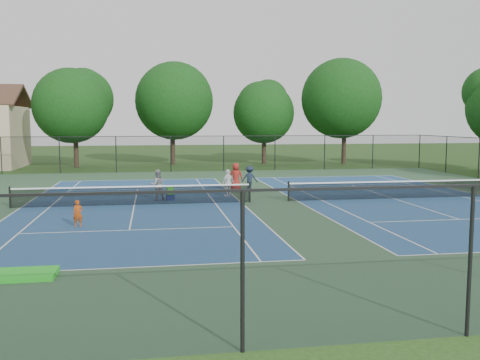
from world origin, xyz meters
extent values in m
plane|color=#234716|center=(0.00, 0.00, 0.00)|extent=(140.00, 140.00, 0.00)
cube|color=#2B4C2F|center=(0.00, 0.00, 0.00)|extent=(36.00, 36.00, 0.01)
cube|color=navy|center=(-7.00, 0.00, 0.01)|extent=(10.97, 23.77, 0.00)
cube|color=white|center=(-7.00, 11.88, 0.01)|extent=(10.97, 0.06, 0.00)
cube|color=white|center=(-7.00, -11.88, 0.01)|extent=(10.97, 0.06, 0.00)
cube|color=white|center=(-12.48, 0.00, 0.01)|extent=(0.06, 23.77, 0.00)
cube|color=white|center=(-1.51, 0.00, 0.01)|extent=(0.06, 23.77, 0.00)
cube|color=white|center=(-11.12, 0.00, 0.01)|extent=(0.06, 23.77, 0.00)
cube|color=white|center=(-2.88, 0.00, 0.01)|extent=(0.06, 23.77, 0.00)
cube|color=white|center=(-7.00, 6.40, 0.01)|extent=(8.23, 0.06, 0.00)
cube|color=white|center=(-7.00, -6.40, 0.01)|extent=(8.23, 0.06, 0.00)
cube|color=white|center=(-7.00, 0.00, 0.01)|extent=(0.06, 12.80, 0.00)
cylinder|color=black|center=(-12.95, 0.00, 0.54)|extent=(0.10, 0.10, 1.07)
cylinder|color=black|center=(-1.05, 0.00, 0.54)|extent=(0.10, 0.10, 1.07)
cube|color=black|center=(-7.00, 0.00, 0.47)|extent=(11.90, 0.01, 0.90)
cube|color=white|center=(-7.00, 0.00, 0.95)|extent=(11.90, 0.04, 0.07)
cube|color=navy|center=(7.00, 0.00, 0.01)|extent=(10.97, 23.77, 0.00)
cube|color=white|center=(7.00, 11.88, 0.01)|extent=(10.97, 0.06, 0.00)
cube|color=white|center=(1.51, 0.00, 0.01)|extent=(0.06, 23.77, 0.00)
cube|color=white|center=(2.88, 0.00, 0.01)|extent=(0.06, 23.77, 0.00)
cube|color=white|center=(11.12, 0.00, 0.01)|extent=(0.06, 23.77, 0.00)
cube|color=white|center=(7.00, 6.40, 0.01)|extent=(8.23, 0.06, 0.00)
cube|color=white|center=(7.00, -6.40, 0.01)|extent=(8.23, 0.06, 0.00)
cube|color=white|center=(7.00, 0.00, 0.01)|extent=(0.06, 12.80, 0.00)
cylinder|color=black|center=(1.05, 0.00, 0.54)|extent=(0.10, 0.10, 1.07)
cube|color=black|center=(7.00, 0.00, 0.47)|extent=(11.90, 0.01, 0.90)
cube|color=white|center=(7.00, 0.00, 0.95)|extent=(11.90, 0.04, 0.07)
cylinder|color=black|center=(-18.00, 18.00, 1.50)|extent=(0.08, 0.08, 3.00)
cylinder|color=black|center=(-13.50, 18.00, 1.50)|extent=(0.08, 0.08, 3.00)
cylinder|color=black|center=(-9.00, 18.00, 1.50)|extent=(0.08, 0.08, 3.00)
cylinder|color=black|center=(-4.50, 18.00, 1.50)|extent=(0.08, 0.08, 3.00)
cylinder|color=black|center=(-4.50, -18.00, 1.50)|extent=(0.08, 0.08, 3.00)
cylinder|color=black|center=(0.00, 18.00, 1.50)|extent=(0.08, 0.08, 3.00)
cylinder|color=black|center=(0.00, -18.00, 1.50)|extent=(0.08, 0.08, 3.00)
cylinder|color=black|center=(4.50, 18.00, 1.50)|extent=(0.08, 0.08, 3.00)
cylinder|color=black|center=(9.00, 18.00, 1.50)|extent=(0.08, 0.08, 3.00)
cylinder|color=black|center=(13.50, 18.00, 1.50)|extent=(0.08, 0.08, 3.00)
cylinder|color=black|center=(18.00, 18.00, 1.50)|extent=(0.08, 0.08, 3.00)
cylinder|color=black|center=(18.00, 9.00, 1.50)|extent=(0.08, 0.08, 3.00)
cylinder|color=black|center=(18.00, 13.50, 1.50)|extent=(0.08, 0.08, 3.00)
cube|color=black|center=(0.00, 18.00, 1.50)|extent=(36.00, 0.01, 3.00)
cube|color=black|center=(0.00, 18.00, 3.00)|extent=(36.00, 0.05, 0.05)
cube|color=black|center=(0.00, -18.00, 1.50)|extent=(36.00, 0.01, 3.00)
cube|color=black|center=(0.00, -18.00, 3.00)|extent=(36.00, 0.05, 0.05)
cylinder|color=#2D2116|center=(-13.00, 24.00, 1.89)|extent=(0.44, 0.44, 3.78)
sphere|color=#10390F|center=(-13.00, 24.00, 5.65)|extent=(6.80, 6.80, 6.80)
sphere|color=#10390F|center=(-13.00, 24.00, 6.31)|extent=(5.58, 5.58, 5.58)
sphere|color=#10390F|center=(-13.00, 24.00, 6.98)|extent=(4.35, 4.35, 4.35)
cylinder|color=#2D2116|center=(-4.00, 26.00, 2.07)|extent=(0.44, 0.44, 4.14)
sphere|color=#10390F|center=(-4.00, 26.00, 6.23)|extent=(7.60, 7.60, 7.60)
sphere|color=#10390F|center=(-4.00, 26.00, 6.85)|extent=(6.23, 6.23, 6.23)
sphere|color=#10390F|center=(-4.00, 26.00, 7.48)|extent=(4.86, 4.86, 4.86)
cylinder|color=#2D2116|center=(5.00, 25.00, 1.71)|extent=(0.44, 0.44, 3.42)
sphere|color=#10390F|center=(5.00, 25.00, 5.07)|extent=(6.00, 6.00, 6.00)
sphere|color=#10390F|center=(5.00, 25.00, 5.77)|extent=(4.92, 4.92, 4.92)
sphere|color=#10390F|center=(5.00, 25.00, 6.48)|extent=(3.84, 3.84, 3.84)
cylinder|color=#2D2116|center=(13.00, 24.00, 2.16)|extent=(0.44, 0.44, 4.32)
sphere|color=#10390F|center=(13.00, 24.00, 6.46)|extent=(7.80, 7.80, 7.80)
sphere|color=#10390F|center=(13.00, 24.00, 7.08)|extent=(6.40, 6.40, 6.40)
sphere|color=#10390F|center=(13.00, 24.00, 7.69)|extent=(4.99, 4.99, 4.99)
imported|color=#CD4B0D|center=(-9.06, -5.31, 0.54)|extent=(0.43, 0.32, 1.08)
imported|color=gray|center=(-5.81, 1.56, 0.83)|extent=(0.92, 0.78, 1.66)
imported|color=white|center=(-1.85, 2.44, 0.77)|extent=(0.93, 0.88, 1.54)
imported|color=#182235|center=(-0.18, 4.74, 0.76)|extent=(1.10, 0.81, 1.52)
imported|color=maroon|center=(-1.02, 4.82, 0.86)|extent=(0.89, 0.63, 1.72)
cube|color=navy|center=(-5.14, 1.37, 0.16)|extent=(0.45, 0.37, 0.33)
cube|color=green|center=(-5.14, 1.37, 0.53)|extent=(0.38, 0.33, 0.40)
cube|color=#20C61C|center=(-9.54, -12.38, 0.09)|extent=(1.64, 1.10, 0.15)
camera|label=1|loc=(-6.08, -27.29, 4.22)|focal=40.00mm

